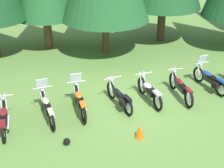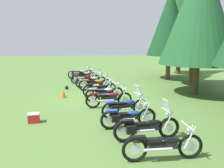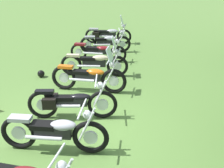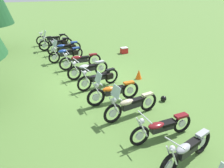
{
  "view_description": "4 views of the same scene",
  "coord_description": "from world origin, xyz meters",
  "px_view_note": "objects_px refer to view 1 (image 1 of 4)",
  "views": [
    {
      "loc": [
        -2.1,
        -11.06,
        6.71
      ],
      "look_at": [
        -0.82,
        0.51,
        0.68
      ],
      "focal_mm": 51.35,
      "sensor_mm": 36.0,
      "label": 1
    },
    {
      "loc": [
        13.55,
        -0.29,
        3.32
      ],
      "look_at": [
        0.54,
        0.55,
        0.92
      ],
      "focal_mm": 37.97,
      "sensor_mm": 36.0,
      "label": 2
    },
    {
      "loc": [
        4.48,
        2.69,
        3.43
      ],
      "look_at": [
        -1.62,
        0.54,
        0.59
      ],
      "focal_mm": 42.67,
      "sensor_mm": 36.0,
      "label": 3
    },
    {
      "loc": [
        -10.48,
        1.98,
        4.77
      ],
      "look_at": [
        -1.58,
        -0.5,
        0.54
      ],
      "focal_mm": 38.55,
      "sensor_mm": 36.0,
      "label": 4
    }
  ],
  "objects_px": {
    "dropped_helmet": "(67,142)",
    "motorcycle_6": "(149,91)",
    "motorcycle_5": "(120,97)",
    "motorcycle_7": "(181,87)",
    "motorcycle_3": "(47,107)",
    "traffic_cone": "(140,132)",
    "motorcycle_4": "(80,101)",
    "motorcycle_2": "(4,118)",
    "motorcycle_8": "(210,79)"
  },
  "relations": [
    {
      "from": "motorcycle_3",
      "to": "motorcycle_4",
      "type": "bearing_deg",
      "value": -90.88
    },
    {
      "from": "motorcycle_2",
      "to": "motorcycle_8",
      "type": "relative_size",
      "value": 1.06
    },
    {
      "from": "motorcycle_2",
      "to": "motorcycle_3",
      "type": "distance_m",
      "value": 1.56
    },
    {
      "from": "motorcycle_4",
      "to": "dropped_helmet",
      "type": "distance_m",
      "value": 2.11
    },
    {
      "from": "traffic_cone",
      "to": "motorcycle_5",
      "type": "bearing_deg",
      "value": 101.08
    },
    {
      "from": "motorcycle_3",
      "to": "motorcycle_7",
      "type": "height_order",
      "value": "motorcycle_3"
    },
    {
      "from": "motorcycle_5",
      "to": "traffic_cone",
      "type": "bearing_deg",
      "value": 171.4
    },
    {
      "from": "motorcycle_2",
      "to": "motorcycle_4",
      "type": "xyz_separation_m",
      "value": [
        2.7,
        0.81,
        0.05
      ]
    },
    {
      "from": "motorcycle_2",
      "to": "motorcycle_7",
      "type": "bearing_deg",
      "value": -86.56
    },
    {
      "from": "motorcycle_5",
      "to": "motorcycle_8",
      "type": "xyz_separation_m",
      "value": [
        4.12,
        1.08,
        0.03
      ]
    },
    {
      "from": "motorcycle_3",
      "to": "dropped_helmet",
      "type": "height_order",
      "value": "motorcycle_3"
    },
    {
      "from": "motorcycle_5",
      "to": "dropped_helmet",
      "type": "relative_size",
      "value": 8.63
    },
    {
      "from": "dropped_helmet",
      "to": "motorcycle_6",
      "type": "bearing_deg",
      "value": 37.21
    },
    {
      "from": "motorcycle_6",
      "to": "motorcycle_8",
      "type": "xyz_separation_m",
      "value": [
        2.86,
        0.77,
        0.02
      ]
    },
    {
      "from": "motorcycle_3",
      "to": "traffic_cone",
      "type": "height_order",
      "value": "motorcycle_3"
    },
    {
      "from": "motorcycle_8",
      "to": "motorcycle_4",
      "type": "bearing_deg",
      "value": 84.2
    },
    {
      "from": "motorcycle_4",
      "to": "motorcycle_2",
      "type": "bearing_deg",
      "value": 97.52
    },
    {
      "from": "motorcycle_2",
      "to": "motorcycle_8",
      "type": "bearing_deg",
      "value": -84.85
    },
    {
      "from": "motorcycle_5",
      "to": "motorcycle_7",
      "type": "distance_m",
      "value": 2.67
    },
    {
      "from": "motorcycle_4",
      "to": "motorcycle_7",
      "type": "bearing_deg",
      "value": -89.93
    },
    {
      "from": "motorcycle_7",
      "to": "motorcycle_8",
      "type": "xyz_separation_m",
      "value": [
        1.5,
        0.59,
        0.01
      ]
    },
    {
      "from": "motorcycle_2",
      "to": "traffic_cone",
      "type": "relative_size",
      "value": 4.7
    },
    {
      "from": "motorcycle_6",
      "to": "motorcycle_8",
      "type": "bearing_deg",
      "value": -88.49
    },
    {
      "from": "motorcycle_5",
      "to": "motorcycle_7",
      "type": "bearing_deg",
      "value": -99.2
    },
    {
      "from": "motorcycle_7",
      "to": "motorcycle_2",
      "type": "bearing_deg",
      "value": 95.84
    },
    {
      "from": "dropped_helmet",
      "to": "motorcycle_7",
      "type": "bearing_deg",
      "value": 30.01
    },
    {
      "from": "motorcycle_6",
      "to": "motorcycle_7",
      "type": "distance_m",
      "value": 1.37
    },
    {
      "from": "motorcycle_3",
      "to": "dropped_helmet",
      "type": "bearing_deg",
      "value": -172.39
    },
    {
      "from": "motorcycle_7",
      "to": "motorcycle_8",
      "type": "height_order",
      "value": "motorcycle_8"
    },
    {
      "from": "motorcycle_4",
      "to": "motorcycle_5",
      "type": "height_order",
      "value": "motorcycle_4"
    },
    {
      "from": "traffic_cone",
      "to": "motorcycle_8",
      "type": "bearing_deg",
      "value": 40.56
    },
    {
      "from": "motorcycle_3",
      "to": "motorcycle_7",
      "type": "relative_size",
      "value": 0.95
    },
    {
      "from": "motorcycle_4",
      "to": "traffic_cone",
      "type": "xyz_separation_m",
      "value": [
        1.99,
        -1.9,
        -0.24
      ]
    },
    {
      "from": "motorcycle_7",
      "to": "traffic_cone",
      "type": "xyz_separation_m",
      "value": [
        -2.21,
        -2.59,
        -0.23
      ]
    },
    {
      "from": "motorcycle_3",
      "to": "traffic_cone",
      "type": "relative_size",
      "value": 4.7
    },
    {
      "from": "motorcycle_7",
      "to": "motorcycle_3",
      "type": "bearing_deg",
      "value": 94.12
    },
    {
      "from": "motorcycle_4",
      "to": "motorcycle_3",
      "type": "bearing_deg",
      "value": 95.54
    },
    {
      "from": "motorcycle_7",
      "to": "motorcycle_5",
      "type": "bearing_deg",
      "value": 94.06
    },
    {
      "from": "motorcycle_3",
      "to": "motorcycle_2",
      "type": "bearing_deg",
      "value": 92.71
    },
    {
      "from": "motorcycle_6",
      "to": "motorcycle_7",
      "type": "xyz_separation_m",
      "value": [
        1.36,
        0.18,
        0.01
      ]
    },
    {
      "from": "motorcycle_2",
      "to": "motorcycle_5",
      "type": "height_order",
      "value": "motorcycle_5"
    },
    {
      "from": "motorcycle_5",
      "to": "dropped_helmet",
      "type": "distance_m",
      "value": 3.05
    },
    {
      "from": "traffic_cone",
      "to": "motorcycle_2",
      "type": "bearing_deg",
      "value": 166.97
    },
    {
      "from": "motorcycle_7",
      "to": "motorcycle_8",
      "type": "relative_size",
      "value": 1.11
    },
    {
      "from": "motorcycle_6",
      "to": "motorcycle_8",
      "type": "height_order",
      "value": "motorcycle_8"
    },
    {
      "from": "motorcycle_3",
      "to": "motorcycle_4",
      "type": "distance_m",
      "value": 1.26
    },
    {
      "from": "traffic_cone",
      "to": "dropped_helmet",
      "type": "bearing_deg",
      "value": -177.18
    },
    {
      "from": "motorcycle_5",
      "to": "motorcycle_7",
      "type": "relative_size",
      "value": 0.89
    },
    {
      "from": "motorcycle_6",
      "to": "traffic_cone",
      "type": "distance_m",
      "value": 2.56
    },
    {
      "from": "motorcycle_8",
      "to": "traffic_cone",
      "type": "distance_m",
      "value": 4.89
    }
  ]
}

